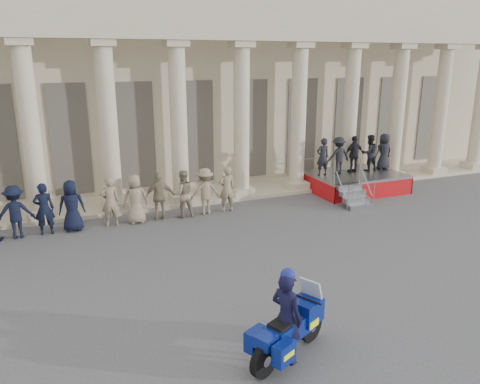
% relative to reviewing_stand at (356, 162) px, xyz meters
% --- Properties ---
extents(ground, '(90.00, 90.00, 0.00)m').
position_rel_reviewing_stand_xyz_m(ground, '(-8.95, -7.14, -1.29)').
color(ground, '#49494C').
rests_on(ground, ground).
extents(building, '(40.00, 12.50, 9.00)m').
position_rel_reviewing_stand_xyz_m(building, '(-8.95, 7.61, 3.23)').
color(building, '#BCAE8D').
rests_on(building, ground).
extents(reviewing_stand, '(3.96, 3.85, 2.41)m').
position_rel_reviewing_stand_xyz_m(reviewing_stand, '(0.00, 0.00, 0.00)').
color(reviewing_stand, gray).
rests_on(reviewing_stand, ground).
extents(motorcycle, '(2.04, 1.38, 1.42)m').
position_rel_reviewing_stand_xyz_m(motorcycle, '(-8.33, -9.58, -0.68)').
color(motorcycle, black).
rests_on(motorcycle, ground).
extents(rider, '(0.70, 0.80, 1.94)m').
position_rel_reviewing_stand_xyz_m(rider, '(-8.44, -9.64, -0.33)').
color(rider, black).
rests_on(rider, ground).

